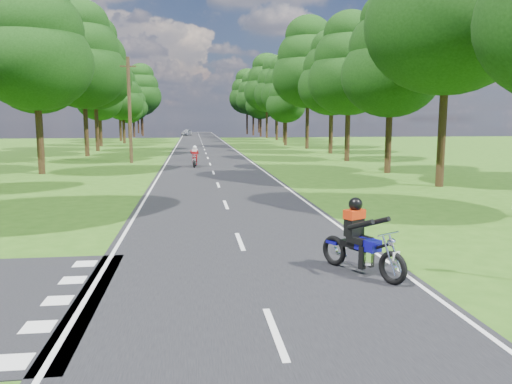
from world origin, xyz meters
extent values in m
plane|color=#295112|center=(0.00, 0.00, 0.00)|extent=(160.00, 160.00, 0.00)
cube|color=black|center=(0.00, 50.00, 0.01)|extent=(7.00, 140.00, 0.02)
cube|color=silver|center=(0.00, -4.00, 0.02)|extent=(0.12, 2.00, 0.01)
cube|color=silver|center=(0.00, 2.00, 0.02)|extent=(0.12, 2.00, 0.01)
cube|color=silver|center=(0.00, 8.00, 0.02)|extent=(0.12, 2.00, 0.01)
cube|color=silver|center=(0.00, 14.00, 0.02)|extent=(0.12, 2.00, 0.01)
cube|color=silver|center=(0.00, 20.00, 0.02)|extent=(0.12, 2.00, 0.01)
cube|color=silver|center=(0.00, 26.00, 0.02)|extent=(0.12, 2.00, 0.01)
cube|color=silver|center=(0.00, 32.00, 0.02)|extent=(0.12, 2.00, 0.01)
cube|color=silver|center=(0.00, 38.00, 0.02)|extent=(0.12, 2.00, 0.01)
cube|color=silver|center=(0.00, 44.00, 0.02)|extent=(0.12, 2.00, 0.01)
cube|color=silver|center=(0.00, 50.00, 0.02)|extent=(0.12, 2.00, 0.01)
cube|color=silver|center=(0.00, 56.00, 0.02)|extent=(0.12, 2.00, 0.01)
cube|color=silver|center=(0.00, 62.00, 0.02)|extent=(0.12, 2.00, 0.01)
cube|color=silver|center=(0.00, 68.00, 0.02)|extent=(0.12, 2.00, 0.01)
cube|color=silver|center=(0.00, 74.00, 0.02)|extent=(0.12, 2.00, 0.01)
cube|color=silver|center=(0.00, 80.00, 0.02)|extent=(0.12, 2.00, 0.01)
cube|color=silver|center=(0.00, 86.00, 0.02)|extent=(0.12, 2.00, 0.01)
cube|color=silver|center=(0.00, 92.00, 0.02)|extent=(0.12, 2.00, 0.01)
cube|color=silver|center=(0.00, 98.00, 0.02)|extent=(0.12, 2.00, 0.01)
cube|color=silver|center=(0.00, 104.00, 0.02)|extent=(0.12, 2.00, 0.01)
cube|color=silver|center=(0.00, 110.00, 0.02)|extent=(0.12, 2.00, 0.01)
cube|color=silver|center=(0.00, 116.00, 0.02)|extent=(0.12, 2.00, 0.01)
cube|color=silver|center=(-3.30, 50.00, 0.02)|extent=(0.10, 140.00, 0.01)
cube|color=silver|center=(3.30, 50.00, 0.02)|extent=(0.10, 140.00, 0.01)
cube|color=silver|center=(-3.80, -4.50, 0.02)|extent=(0.50, 0.50, 0.01)
cube|color=silver|center=(-3.80, -3.30, 0.02)|extent=(0.50, 0.50, 0.01)
cube|color=silver|center=(-3.80, -2.10, 0.02)|extent=(0.50, 0.50, 0.01)
cube|color=silver|center=(-3.80, -0.90, 0.02)|extent=(0.50, 0.50, 0.01)
cube|color=silver|center=(-3.80, 0.30, 0.02)|extent=(0.50, 0.50, 0.01)
cylinder|color=black|center=(-10.57, 20.76, 1.96)|extent=(0.40, 0.40, 3.91)
ellipsoid|color=black|center=(-10.57, 20.76, 6.78)|extent=(6.85, 6.85, 5.82)
ellipsoid|color=black|center=(-10.57, 20.76, 8.68)|extent=(5.87, 5.87, 4.99)
cylinder|color=black|center=(-12.94, 29.18, 1.90)|extent=(0.40, 0.40, 3.79)
ellipsoid|color=black|center=(-12.94, 29.18, 6.57)|extent=(6.64, 6.64, 5.64)
ellipsoid|color=black|center=(-12.94, 29.18, 8.41)|extent=(5.69, 5.69, 4.84)
ellipsoid|color=black|center=(-12.94, 29.18, 10.26)|extent=(4.27, 4.27, 3.63)
cylinder|color=black|center=(-10.82, 35.60, 2.16)|extent=(0.40, 0.40, 4.32)
ellipsoid|color=black|center=(-10.82, 35.60, 7.47)|extent=(7.56, 7.56, 6.42)
ellipsoid|color=black|center=(-10.82, 35.60, 9.58)|extent=(6.48, 6.48, 5.51)
ellipsoid|color=black|center=(-10.82, 35.60, 11.68)|extent=(4.86, 4.86, 4.13)
cylinder|color=black|center=(-11.26, 43.10, 2.20)|extent=(0.40, 0.40, 4.40)
ellipsoid|color=black|center=(-11.26, 43.10, 7.62)|extent=(7.71, 7.71, 6.55)
ellipsoid|color=black|center=(-11.26, 43.10, 9.77)|extent=(6.60, 6.60, 5.61)
ellipsoid|color=black|center=(-11.26, 43.10, 11.92)|extent=(4.95, 4.95, 4.21)
cylinder|color=black|center=(-12.61, 52.78, 1.60)|extent=(0.40, 0.40, 3.20)
ellipsoid|color=black|center=(-12.61, 52.78, 5.54)|extent=(5.60, 5.60, 4.76)
ellipsoid|color=black|center=(-12.61, 52.78, 7.10)|extent=(4.80, 4.80, 4.08)
ellipsoid|color=black|center=(-12.61, 52.78, 8.66)|extent=(3.60, 3.60, 3.06)
cylinder|color=black|center=(-10.75, 60.15, 1.61)|extent=(0.40, 0.40, 3.22)
ellipsoid|color=black|center=(-10.75, 60.15, 5.58)|extent=(5.64, 5.64, 4.79)
ellipsoid|color=black|center=(-10.75, 60.15, 7.15)|extent=(4.83, 4.83, 4.11)
ellipsoid|color=black|center=(-10.75, 60.15, 8.72)|extent=(3.62, 3.62, 3.08)
cylinder|color=black|center=(-12.29, 67.91, 1.80)|extent=(0.40, 0.40, 3.61)
ellipsoid|color=black|center=(-12.29, 67.91, 6.25)|extent=(6.31, 6.31, 5.37)
ellipsoid|color=black|center=(-12.29, 67.91, 8.01)|extent=(5.41, 5.41, 4.60)
ellipsoid|color=black|center=(-12.29, 67.91, 9.76)|extent=(4.06, 4.06, 3.45)
cylinder|color=black|center=(-11.94, 75.74, 1.33)|extent=(0.40, 0.40, 2.67)
ellipsoid|color=black|center=(-11.94, 75.74, 4.62)|extent=(4.67, 4.67, 3.97)
ellipsoid|color=black|center=(-11.94, 75.74, 5.92)|extent=(4.00, 4.00, 3.40)
ellipsoid|color=black|center=(-11.94, 75.74, 7.22)|extent=(3.00, 3.00, 2.55)
cylinder|color=black|center=(-12.18, 84.90, 1.54)|extent=(0.40, 0.40, 3.09)
ellipsoid|color=black|center=(-12.18, 84.90, 5.34)|extent=(5.40, 5.40, 4.59)
ellipsoid|color=black|center=(-12.18, 84.90, 6.85)|extent=(4.63, 4.63, 3.93)
ellipsoid|color=black|center=(-12.18, 84.90, 8.35)|extent=(3.47, 3.47, 2.95)
cylinder|color=black|center=(-11.23, 91.41, 2.24)|extent=(0.40, 0.40, 4.48)
ellipsoid|color=black|center=(-11.23, 91.41, 7.75)|extent=(7.84, 7.84, 6.66)
ellipsoid|color=black|center=(-11.23, 91.41, 9.94)|extent=(6.72, 6.72, 5.71)
ellipsoid|color=black|center=(-11.23, 91.41, 12.12)|extent=(5.04, 5.04, 4.28)
cylinder|color=black|center=(-12.28, 100.39, 2.05)|extent=(0.40, 0.40, 4.09)
ellipsoid|color=black|center=(-12.28, 100.39, 7.09)|extent=(7.16, 7.16, 6.09)
ellipsoid|color=black|center=(-12.28, 100.39, 9.08)|extent=(6.14, 6.14, 5.22)
ellipsoid|color=black|center=(-12.28, 100.39, 11.08)|extent=(4.61, 4.61, 3.92)
cylinder|color=black|center=(11.06, 12.20, 2.28)|extent=(0.40, 0.40, 4.56)
ellipsoid|color=black|center=(11.06, 12.20, 7.89)|extent=(7.98, 7.98, 6.78)
cylinder|color=black|center=(10.92, 18.69, 1.75)|extent=(0.40, 0.40, 3.49)
ellipsoid|color=black|center=(10.92, 18.69, 6.05)|extent=(6.12, 6.12, 5.20)
ellipsoid|color=black|center=(10.92, 18.69, 7.75)|extent=(5.24, 5.24, 4.46)
ellipsoid|color=black|center=(10.92, 18.69, 9.46)|extent=(3.93, 3.93, 3.34)
cylinder|color=black|center=(11.06, 27.58, 1.85)|extent=(0.40, 0.40, 3.69)
ellipsoid|color=black|center=(11.06, 27.58, 6.39)|extent=(6.46, 6.46, 5.49)
ellipsoid|color=black|center=(11.06, 27.58, 8.19)|extent=(5.54, 5.54, 4.71)
ellipsoid|color=black|center=(11.06, 27.58, 9.99)|extent=(4.15, 4.15, 3.53)
cylinder|color=black|center=(12.17, 36.42, 1.87)|extent=(0.40, 0.40, 3.74)
ellipsoid|color=black|center=(12.17, 36.42, 6.48)|extent=(6.55, 6.55, 5.57)
ellipsoid|color=black|center=(12.17, 36.42, 8.31)|extent=(5.62, 5.62, 4.77)
ellipsoid|color=black|center=(12.17, 36.42, 10.13)|extent=(4.21, 4.21, 3.58)
cylinder|color=black|center=(11.72, 44.72, 2.32)|extent=(0.40, 0.40, 4.64)
ellipsoid|color=black|center=(11.72, 44.72, 8.04)|extent=(8.12, 8.12, 6.91)
ellipsoid|color=black|center=(11.72, 44.72, 10.30)|extent=(6.96, 6.96, 5.92)
ellipsoid|color=black|center=(11.72, 44.72, 12.56)|extent=(5.22, 5.22, 4.44)
cylinder|color=black|center=(10.55, 51.92, 1.45)|extent=(0.40, 0.40, 2.91)
ellipsoid|color=black|center=(10.55, 51.92, 5.03)|extent=(5.09, 5.09, 4.33)
ellipsoid|color=black|center=(10.55, 51.92, 6.45)|extent=(4.36, 4.36, 3.71)
ellipsoid|color=black|center=(10.55, 51.92, 7.87)|extent=(3.27, 3.27, 2.78)
cylinder|color=black|center=(11.77, 59.40, 1.94)|extent=(0.40, 0.40, 3.88)
ellipsoid|color=black|center=(11.77, 59.40, 6.71)|extent=(6.78, 6.78, 5.77)
ellipsoid|color=black|center=(11.77, 59.40, 8.60)|extent=(5.81, 5.81, 4.94)
ellipsoid|color=black|center=(11.77, 59.40, 10.49)|extent=(4.36, 4.36, 3.71)
cylinder|color=black|center=(12.10, 67.87, 2.09)|extent=(0.40, 0.40, 4.18)
ellipsoid|color=black|center=(12.10, 67.87, 7.23)|extent=(7.31, 7.31, 6.21)
ellipsoid|color=black|center=(12.10, 67.87, 9.27)|extent=(6.27, 6.27, 5.33)
ellipsoid|color=black|center=(12.10, 67.87, 11.31)|extent=(4.70, 4.70, 4.00)
cylinder|color=black|center=(11.80, 76.83, 2.32)|extent=(0.40, 0.40, 4.63)
ellipsoid|color=black|center=(11.80, 76.83, 8.02)|extent=(8.11, 8.11, 6.89)
ellipsoid|color=black|center=(11.80, 76.83, 10.28)|extent=(6.95, 6.95, 5.91)
ellipsoid|color=black|center=(11.80, 76.83, 12.54)|extent=(5.21, 5.21, 4.43)
cylinder|color=black|center=(11.69, 84.12, 1.68)|extent=(0.40, 0.40, 3.36)
ellipsoid|color=black|center=(11.69, 84.12, 5.82)|extent=(5.88, 5.88, 5.00)
ellipsoid|color=black|center=(11.69, 84.12, 7.46)|extent=(5.04, 5.04, 4.29)
ellipsoid|color=black|center=(11.69, 84.12, 9.10)|extent=(3.78, 3.78, 3.21)
cylinder|color=black|center=(11.14, 91.34, 2.04)|extent=(0.40, 0.40, 4.09)
ellipsoid|color=black|center=(11.14, 91.34, 7.07)|extent=(7.15, 7.15, 6.08)
ellipsoid|color=black|center=(11.14, 91.34, 9.07)|extent=(6.13, 6.13, 5.21)
ellipsoid|color=black|center=(11.14, 91.34, 11.06)|extent=(4.60, 4.60, 3.91)
cylinder|color=black|center=(10.68, 99.10, 2.24)|extent=(0.40, 0.40, 4.48)
ellipsoid|color=black|center=(10.68, 99.10, 7.76)|extent=(7.84, 7.84, 6.66)
ellipsoid|color=black|center=(10.68, 99.10, 9.94)|extent=(6.72, 6.72, 5.71)
ellipsoid|color=black|center=(10.68, 99.10, 12.13)|extent=(5.04, 5.04, 4.28)
cylinder|color=black|center=(-14.00, 110.00, 1.92)|extent=(0.40, 0.40, 3.84)
ellipsoid|color=black|center=(-14.00, 110.00, 6.65)|extent=(6.72, 6.72, 5.71)
ellipsoid|color=black|center=(-14.00, 110.00, 8.52)|extent=(5.76, 5.76, 4.90)
ellipsoid|color=black|center=(-14.00, 110.00, 10.39)|extent=(4.32, 4.32, 3.67)
cylinder|color=black|center=(15.00, 112.00, 2.08)|extent=(0.40, 0.40, 4.16)
ellipsoid|color=black|center=(15.00, 112.00, 7.20)|extent=(7.28, 7.28, 6.19)
ellipsoid|color=black|center=(15.00, 112.00, 9.23)|extent=(6.24, 6.24, 5.30)
ellipsoid|color=black|center=(15.00, 112.00, 11.26)|extent=(4.68, 4.68, 3.98)
cylinder|color=black|center=(-16.00, 95.00, 1.76)|extent=(0.40, 0.40, 3.52)
ellipsoid|color=black|center=(-16.00, 95.00, 6.09)|extent=(6.16, 6.16, 5.24)
ellipsoid|color=black|center=(-16.00, 95.00, 7.81)|extent=(5.28, 5.28, 4.49)
ellipsoid|color=black|center=(-16.00, 95.00, 9.53)|extent=(3.96, 3.96, 3.37)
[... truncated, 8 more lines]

